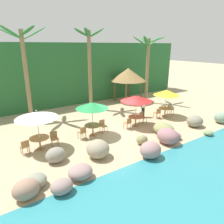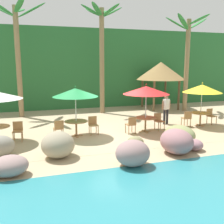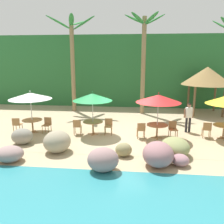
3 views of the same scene
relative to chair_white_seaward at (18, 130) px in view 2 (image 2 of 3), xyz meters
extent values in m
plane|color=tan|center=(4.40, -0.20, -0.51)|extent=(120.00, 120.00, 0.00)
cube|color=tan|center=(4.40, -0.20, -0.51)|extent=(18.00, 5.20, 0.01)
cube|color=#286633|center=(4.40, 8.80, 2.49)|extent=(28.00, 2.40, 6.00)
ellipsoid|color=gray|center=(3.78, -4.23, -0.06)|extent=(1.18, 1.06, 0.90)
ellipsoid|color=gray|center=(1.47, -2.64, -0.02)|extent=(1.22, 1.27, 0.98)
ellipsoid|color=gray|center=(-0.12, -3.81, -0.19)|extent=(1.13, 0.99, 0.64)
ellipsoid|color=gray|center=(6.74, -3.47, -0.29)|extent=(0.69, 0.71, 0.45)
ellipsoid|color=#9C6B6F|center=(5.85, -3.58, -0.03)|extent=(1.21, 1.42, 0.96)
ellipsoid|color=#888E57|center=(6.67, -2.48, -0.12)|extent=(1.24, 1.49, 0.79)
ellipsoid|color=#898257|center=(4.46, -2.80, -0.22)|extent=(0.72, 0.64, 0.59)
ellipsoid|color=gray|center=(-0.56, -1.85, -0.12)|extent=(1.04, 0.89, 0.79)
cylinder|color=#9E7042|center=(0.16, -0.28, -0.29)|extent=(0.04, 0.04, 0.45)
cylinder|color=#9E7042|center=(-0.20, -0.25, -0.29)|extent=(0.04, 0.04, 0.45)
cylinder|color=#9E7042|center=(0.18, 0.07, -0.29)|extent=(0.04, 0.04, 0.45)
cylinder|color=#9E7042|center=(-0.17, 0.10, -0.29)|extent=(0.04, 0.04, 0.45)
cube|color=#9E7042|center=(-0.01, -0.09, -0.05)|extent=(0.45, 0.45, 0.03)
cube|color=#9E7042|center=(0.01, 0.11, 0.15)|extent=(0.42, 0.07, 0.42)
cylinder|color=silver|center=(2.61, 0.00, 0.58)|extent=(0.04, 0.04, 2.20)
cone|color=#238E47|center=(2.61, 0.00, 1.58)|extent=(2.12, 2.12, 0.39)
sphere|color=#238E47|center=(2.61, 0.00, 1.86)|extent=(0.07, 0.07, 0.07)
cube|color=#A37547|center=(2.61, 0.00, -0.50)|extent=(0.60, 0.12, 0.03)
cube|color=#A37547|center=(2.61, 0.00, -0.50)|extent=(0.12, 0.60, 0.03)
cylinder|color=#A37547|center=(2.61, 0.00, -0.14)|extent=(0.09, 0.09, 0.71)
cylinder|color=#A37547|center=(2.61, 0.00, 0.21)|extent=(1.10, 1.10, 0.03)
cylinder|color=#9E7042|center=(3.65, -0.16, -0.29)|extent=(0.04, 0.04, 0.45)
cylinder|color=#9E7042|center=(3.29, -0.17, -0.29)|extent=(0.04, 0.04, 0.45)
cylinder|color=#9E7042|center=(3.64, 0.20, -0.29)|extent=(0.04, 0.04, 0.45)
cylinder|color=#9E7042|center=(3.28, 0.19, -0.29)|extent=(0.04, 0.04, 0.45)
cube|color=#9E7042|center=(3.46, 0.02, -0.05)|extent=(0.43, 0.43, 0.03)
cube|color=#9E7042|center=(3.46, 0.22, 0.15)|extent=(0.42, 0.05, 0.42)
cylinder|color=#9E7042|center=(1.57, 0.08, -0.29)|extent=(0.04, 0.04, 0.45)
cylinder|color=#9E7042|center=(1.93, 0.11, -0.29)|extent=(0.04, 0.04, 0.45)
cylinder|color=#9E7042|center=(1.61, -0.27, -0.29)|extent=(0.04, 0.04, 0.45)
cylinder|color=#9E7042|center=(1.96, -0.24, -0.29)|extent=(0.04, 0.04, 0.45)
cube|color=#9E7042|center=(1.77, -0.08, -0.05)|extent=(0.46, 0.46, 0.03)
cube|color=#9E7042|center=(1.79, -0.28, 0.15)|extent=(0.42, 0.07, 0.42)
cylinder|color=silver|center=(6.07, -0.28, 0.60)|extent=(0.04, 0.04, 2.22)
cone|color=red|center=(6.07, -0.28, 1.61)|extent=(2.30, 2.30, 0.40)
sphere|color=red|center=(6.07, -0.28, 1.89)|extent=(0.07, 0.07, 0.07)
cube|color=#A37547|center=(6.07, -0.28, -0.50)|extent=(0.60, 0.12, 0.03)
cube|color=#A37547|center=(6.07, -0.28, -0.50)|extent=(0.12, 0.60, 0.03)
cylinder|color=#A37547|center=(6.07, -0.28, -0.14)|extent=(0.09, 0.09, 0.71)
cylinder|color=#A37547|center=(6.07, -0.28, 0.21)|extent=(1.10, 1.10, 0.03)
cylinder|color=#9E7042|center=(7.12, -0.34, -0.29)|extent=(0.04, 0.04, 0.45)
cylinder|color=#9E7042|center=(6.76, -0.38, -0.29)|extent=(0.04, 0.04, 0.45)
cylinder|color=#9E7042|center=(7.08, 0.02, -0.29)|extent=(0.04, 0.04, 0.45)
cylinder|color=#9E7042|center=(6.72, -0.02, -0.29)|extent=(0.04, 0.04, 0.45)
cube|color=#9E7042|center=(6.92, -0.18, -0.05)|extent=(0.46, 0.46, 0.03)
cube|color=#9E7042|center=(6.90, 0.02, 0.15)|extent=(0.42, 0.08, 0.42)
cylinder|color=#9E7042|center=(5.03, -0.20, -0.29)|extent=(0.04, 0.04, 0.45)
cylinder|color=#9E7042|center=(5.39, -0.17, -0.29)|extent=(0.04, 0.04, 0.45)
cylinder|color=#9E7042|center=(5.07, -0.56, -0.29)|extent=(0.04, 0.04, 0.45)
cylinder|color=#9E7042|center=(5.42, -0.52, -0.29)|extent=(0.04, 0.04, 0.45)
cube|color=#9E7042|center=(5.23, -0.36, -0.05)|extent=(0.46, 0.46, 0.03)
cube|color=#9E7042|center=(5.25, -0.56, 0.15)|extent=(0.42, 0.08, 0.42)
cylinder|color=silver|center=(9.53, 0.00, 0.57)|extent=(0.04, 0.04, 2.17)
cone|color=yellow|center=(9.53, 0.00, 1.56)|extent=(2.10, 2.10, 0.43)
sphere|color=yellow|center=(9.53, 0.00, 1.85)|extent=(0.07, 0.07, 0.07)
cube|color=#A37547|center=(9.53, 0.00, -0.50)|extent=(0.60, 0.12, 0.03)
cube|color=#A37547|center=(9.53, 0.00, -0.50)|extent=(0.12, 0.60, 0.03)
cylinder|color=#A37547|center=(9.53, 0.00, -0.14)|extent=(0.09, 0.09, 0.71)
cylinder|color=#A37547|center=(9.53, 0.00, 0.21)|extent=(1.10, 1.10, 0.03)
cylinder|color=#9E7042|center=(10.57, -0.05, -0.29)|extent=(0.04, 0.04, 0.45)
cylinder|color=#9E7042|center=(10.21, -0.09, -0.29)|extent=(0.04, 0.04, 0.45)
cylinder|color=#9E7042|center=(10.52, 0.31, -0.29)|extent=(0.04, 0.04, 0.45)
cylinder|color=#9E7042|center=(10.17, 0.26, -0.29)|extent=(0.04, 0.04, 0.45)
cube|color=#9E7042|center=(10.37, 0.11, -0.05)|extent=(0.47, 0.47, 0.03)
cube|color=#9E7042|center=(10.34, 0.30, 0.15)|extent=(0.42, 0.09, 0.42)
cylinder|color=#9E7042|center=(8.53, 0.30, -0.29)|extent=(0.04, 0.04, 0.45)
cylinder|color=#9E7042|center=(8.88, 0.25, -0.29)|extent=(0.04, 0.04, 0.45)
cylinder|color=#9E7042|center=(8.48, -0.06, -0.29)|extent=(0.04, 0.04, 0.45)
cylinder|color=#9E7042|center=(8.84, -0.10, -0.29)|extent=(0.04, 0.04, 0.45)
cube|color=#9E7042|center=(8.68, 0.10, -0.05)|extent=(0.47, 0.47, 0.03)
cube|color=#9E7042|center=(8.66, -0.10, 0.15)|extent=(0.42, 0.09, 0.42)
cylinder|color=olive|center=(0.04, 5.68, 2.92)|extent=(0.32, 0.32, 6.87)
ellipsoid|color=#2D7A38|center=(1.00, 5.57, 6.11)|extent=(1.78, 0.55, 1.03)
ellipsoid|color=#2D7A38|center=(0.32, 6.60, 6.22)|extent=(0.89, 1.91, 0.63)
ellipsoid|color=#2D7A38|center=(-0.83, 6.11, 6.13)|extent=(1.76, 1.11, 0.96)
ellipsoid|color=#2D7A38|center=(0.31, 4.76, 6.21)|extent=(0.87, 1.90, 0.69)
cylinder|color=olive|center=(5.39, 5.39, 2.98)|extent=(0.32, 0.32, 6.98)
ellipsoid|color=#2D7A38|center=(6.13, 5.36, 6.23)|extent=(1.39, 0.41, 0.78)
ellipsoid|color=#2D7A38|center=(5.75, 6.04, 6.32)|extent=(1.02, 1.44, 0.55)
ellipsoid|color=#2D7A38|center=(4.97, 6.00, 6.25)|extent=(1.09, 1.35, 0.72)
ellipsoid|color=#2D7A38|center=(4.66, 5.29, 6.26)|extent=(1.44, 0.54, 0.71)
ellipsoid|color=#2D7A38|center=(4.93, 4.81, 6.26)|extent=(1.16, 1.32, 0.71)
ellipsoid|color=#2D7A38|center=(5.84, 4.79, 6.25)|extent=(1.12, 1.33, 0.73)
cylinder|color=olive|center=(11.25, 4.20, 2.68)|extent=(0.32, 0.32, 6.38)
ellipsoid|color=#2D7A38|center=(12.09, 4.33, 5.63)|extent=(1.60, 0.60, 0.89)
ellipsoid|color=#2D7A38|center=(11.46, 5.02, 5.67)|extent=(0.74, 1.65, 0.77)
ellipsoid|color=#2D7A38|center=(10.50, 4.59, 5.61)|extent=(1.52, 1.03, 0.95)
ellipsoid|color=#2D7A38|center=(10.52, 3.77, 5.60)|extent=(1.49, 1.08, 0.97)
ellipsoid|color=#2D7A38|center=(11.48, 3.38, 5.73)|extent=(0.79, 1.70, 0.57)
cylinder|color=brown|center=(9.07, 6.81, 0.59)|extent=(0.16, 0.16, 2.20)
cylinder|color=brown|center=(11.09, 6.81, 0.59)|extent=(0.16, 0.16, 2.20)
cylinder|color=brown|center=(9.07, 4.78, 0.59)|extent=(0.16, 0.16, 2.20)
cylinder|color=brown|center=(11.09, 4.78, 0.59)|extent=(0.16, 0.16, 2.20)
cone|color=olive|center=(10.08, 5.80, 2.34)|extent=(3.68, 3.68, 1.31)
cylinder|color=#232328|center=(7.81, 0.93, -0.08)|extent=(0.13, 0.13, 0.86)
cylinder|color=#232328|center=(7.99, 0.93, -0.08)|extent=(0.13, 0.13, 0.86)
cube|color=white|center=(7.90, 0.93, 0.64)|extent=(0.39, 0.30, 0.58)
cylinder|color=#9E7051|center=(7.68, 0.93, 0.59)|extent=(0.08, 0.08, 0.50)
cylinder|color=#9E7051|center=(8.12, 0.93, 0.59)|extent=(0.08, 0.08, 0.50)
sphere|color=#9E7051|center=(7.90, 0.93, 1.05)|extent=(0.21, 0.21, 0.21)
sphere|color=black|center=(7.90, 0.93, 1.10)|extent=(0.18, 0.18, 0.18)
camera|label=1|loc=(-3.43, -11.28, 5.24)|focal=33.27mm
camera|label=2|loc=(0.57, -12.01, 2.92)|focal=42.02mm
camera|label=3|loc=(4.97, -12.29, 3.64)|focal=37.82mm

